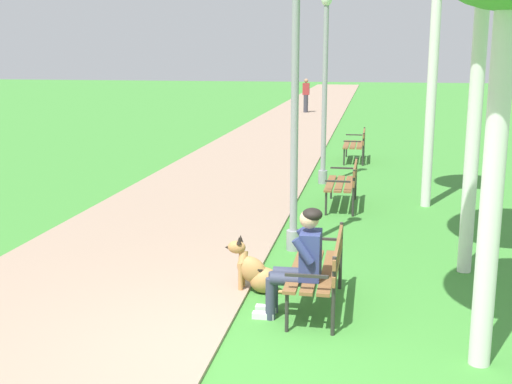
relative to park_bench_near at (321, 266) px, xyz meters
name	(u,v)px	position (x,y,z in m)	size (l,w,h in m)	color
ground_plane	(254,355)	(-0.54, -1.27, -0.51)	(120.00, 120.00, 0.00)	#3D8433
paved_path	(301,116)	(-2.76, 22.73, -0.49)	(3.72, 60.00, 0.04)	gray
park_bench_near	(321,266)	(0.00, 0.00, 0.00)	(0.55, 1.50, 0.85)	brown
park_bench_mid	(345,181)	(0.03, 5.07, 0.00)	(0.55, 1.50, 0.85)	brown
park_bench_far	(357,142)	(0.09, 10.46, 0.00)	(0.55, 1.50, 0.85)	brown
person_seated_on_near_bench	(300,259)	(-0.21, -0.29, 0.17)	(0.74, 0.49, 1.25)	#33384C
dog_shepherd	(256,272)	(-0.82, 0.38, -0.25)	(0.83, 0.28, 0.71)	#B27F47
lamp_post_near	(295,104)	(-0.59, 2.19, 1.65)	(0.24, 0.24, 4.17)	gray
lamp_post_mid	(325,87)	(-0.56, 7.26, 1.64)	(0.24, 0.24, 4.15)	gray
pedestrian_distant	(306,96)	(-2.74, 24.38, 0.33)	(0.32, 0.22, 1.65)	#383842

